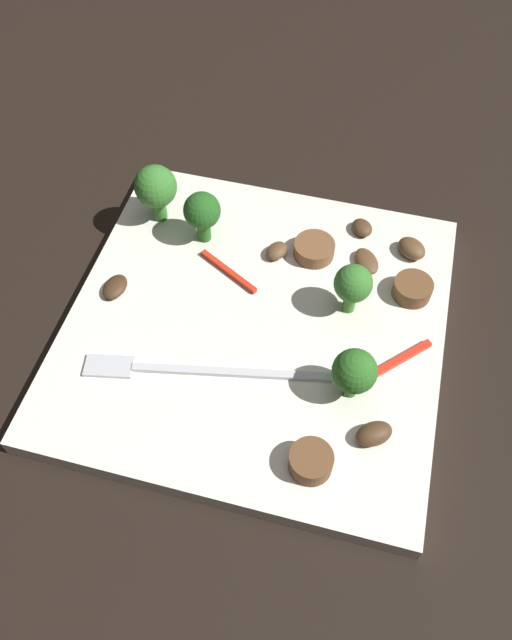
{
  "coord_description": "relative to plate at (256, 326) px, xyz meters",
  "views": [
    {
      "loc": [
        -0.07,
        0.27,
        0.41
      ],
      "look_at": [
        0.0,
        0.0,
        0.02
      ],
      "focal_mm": 35.02,
      "sensor_mm": 36.0,
      "label": 1
    }
  ],
  "objects": [
    {
      "name": "ground_plane",
      "position": [
        0.0,
        0.0,
        -0.01
      ],
      "size": [
        1.4,
        1.4,
        0.0
      ],
      "primitive_type": "plane",
      "color": "black"
    },
    {
      "name": "plate",
      "position": [
        0.0,
        0.0,
        0.0
      ],
      "size": [
        0.29,
        0.29,
        0.02
      ],
      "primitive_type": "cube",
      "color": "white",
      "rests_on": "ground_plane"
    },
    {
      "name": "fork",
      "position": [
        0.04,
        0.06,
        0.01
      ],
      "size": [
        0.18,
        0.05,
        0.0
      ],
      "rotation": [
        0.0,
        0.0,
        0.19
      ],
      "color": "silver",
      "rests_on": "plate"
    },
    {
      "name": "broccoli_floret_0",
      "position": [
        0.06,
        -0.07,
        0.04
      ],
      "size": [
        0.03,
        0.03,
        0.05
      ],
      "color": "#296420",
      "rests_on": "plate"
    },
    {
      "name": "broccoli_floret_1",
      "position": [
        0.11,
        -0.08,
        0.04
      ],
      "size": [
        0.04,
        0.04,
        0.05
      ],
      "color": "#408630",
      "rests_on": "plate"
    },
    {
      "name": "broccoli_floret_2",
      "position": [
        -0.08,
        0.04,
        0.04
      ],
      "size": [
        0.03,
        0.03,
        0.04
      ],
      "color": "#347525",
      "rests_on": "plate"
    },
    {
      "name": "broccoli_floret_3",
      "position": [
        -0.07,
        -0.03,
        0.04
      ],
      "size": [
        0.03,
        0.03,
        0.05
      ],
      "color": "#408630",
      "rests_on": "plate"
    },
    {
      "name": "sausage_slice_0",
      "position": [
        -0.03,
        -0.08,
        0.01
      ],
      "size": [
        0.05,
        0.05,
        0.01
      ],
      "primitive_type": "cylinder",
      "rotation": [
        0.0,
        0.0,
        0.93
      ],
      "color": "brown",
      "rests_on": "plate"
    },
    {
      "name": "sausage_slice_1",
      "position": [
        -0.06,
        0.11,
        0.02
      ],
      "size": [
        0.04,
        0.04,
        0.02
      ],
      "primitive_type": "cylinder",
      "rotation": [
        0.0,
        0.0,
        0.6
      ],
      "color": "brown",
      "rests_on": "plate"
    },
    {
      "name": "sausage_slice_2",
      "position": [
        -0.11,
        -0.06,
        0.02
      ],
      "size": [
        0.04,
        0.04,
        0.01
      ],
      "primitive_type": "cylinder",
      "rotation": [
        0.0,
        0.0,
        2.4
      ],
      "color": "brown",
      "rests_on": "plate"
    },
    {
      "name": "mushroom_0",
      "position": [
        0.12,
        -0.0,
        0.01
      ],
      "size": [
        0.02,
        0.03,
        0.01
      ],
      "primitive_type": "ellipsoid",
      "rotation": [
        0.0,
        0.0,
        1.46
      ],
      "color": "#422B19",
      "rests_on": "plate"
    },
    {
      "name": "mushroom_1",
      "position": [
        -0.07,
        -0.08,
        0.01
      ],
      "size": [
        0.03,
        0.03,
        0.01
      ],
      "primitive_type": "ellipsoid",
      "rotation": [
        0.0,
        0.0,
        2.11
      ],
      "color": "brown",
      "rests_on": "plate"
    },
    {
      "name": "mushroom_2",
      "position": [
        -0.06,
        -0.11,
        0.01
      ],
      "size": [
        0.03,
        0.03,
        0.01
      ],
      "primitive_type": "ellipsoid",
      "rotation": [
        0.0,
        0.0,
        5.37
      ],
      "color": "#4C331E",
      "rests_on": "plate"
    },
    {
      "name": "mushroom_3",
      "position": [
        0.0,
        -0.07,
        0.01
      ],
      "size": [
        0.02,
        0.03,
        0.01
      ],
      "primitive_type": "ellipsoid",
      "rotation": [
        0.0,
        0.0,
        1.16
      ],
      "color": "brown",
      "rests_on": "plate"
    },
    {
      "name": "mushroom_4",
      "position": [
        -0.11,
        -0.1,
        0.01
      ],
      "size": [
        0.03,
        0.03,
        0.01
      ],
      "primitive_type": "ellipsoid",
      "rotation": [
        0.0,
        0.0,
        5.59
      ],
      "color": "brown",
      "rests_on": "plate"
    },
    {
      "name": "mushroom_5",
      "position": [
        -0.1,
        0.07,
        0.01
      ],
      "size": [
        0.03,
        0.03,
        0.01
      ],
      "primitive_type": "ellipsoid",
      "rotation": [
        0.0,
        0.0,
        0.62
      ],
      "color": "#4C331E",
      "rests_on": "plate"
    },
    {
      "name": "pepper_strip_0",
      "position": [
        0.03,
        -0.04,
        0.01
      ],
      "size": [
        0.05,
        0.03,
        0.0
      ],
      "primitive_type": "cube",
      "rotation": [
        0.0,
        0.0,
        2.64
      ],
      "color": "red",
      "rests_on": "plate"
    },
    {
      "name": "pepper_strip_1",
      "position": [
        -0.11,
        0.01,
        0.01
      ],
      "size": [
        0.04,
        0.04,
        0.0
      ],
      "primitive_type": "cube",
      "rotation": [
        0.0,
        0.0,
        3.94
      ],
      "color": "red",
      "rests_on": "plate"
    }
  ]
}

